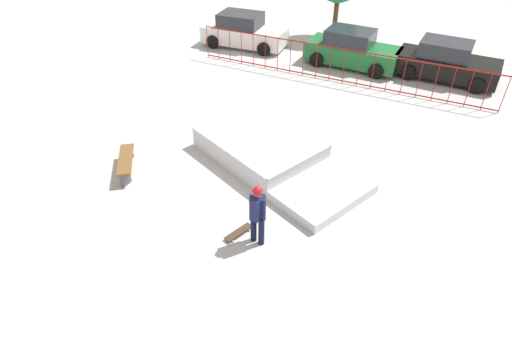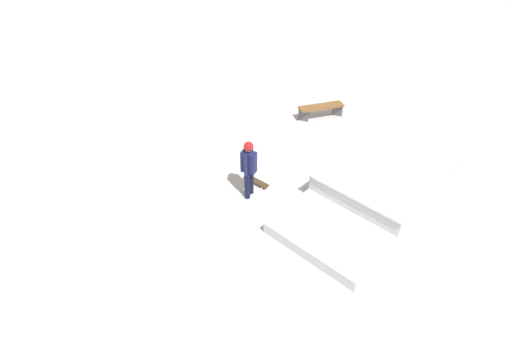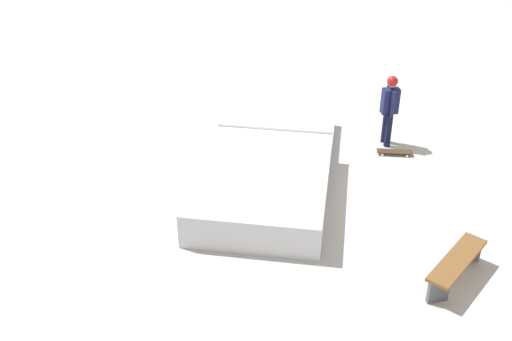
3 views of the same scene
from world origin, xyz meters
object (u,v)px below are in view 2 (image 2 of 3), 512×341
at_px(skater, 249,165).
at_px(park_bench, 321,109).
at_px(skate_ramp, 377,186).
at_px(skateboard, 256,181).

height_order(skater, park_bench, skater).
distance_m(skate_ramp, skateboard, 3.31).
relative_size(skate_ramp, skater, 3.47).
distance_m(skate_ramp, park_bench, 4.34).
height_order(skate_ramp, skater, skater).
bearing_deg(skater, skateboard, 93.77).
height_order(skater, skateboard, skater).
distance_m(skate_ramp, skater, 3.52).
xyz_separation_m(skater, park_bench, (-4.81, 0.84, -0.65)).
bearing_deg(skate_ramp, skateboard, -55.86).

